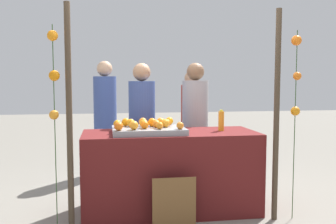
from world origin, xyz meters
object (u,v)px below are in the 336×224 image
at_px(juice_bottle, 221,121).
at_px(vendor_right, 195,132).
at_px(vendor_left, 142,134).
at_px(chalkboard_sign, 174,205).
at_px(orange_0, 169,121).
at_px(stall_counter, 170,172).
at_px(orange_1, 144,124).

bearing_deg(juice_bottle, vendor_right, 100.75).
height_order(juice_bottle, vendor_left, vendor_left).
height_order(chalkboard_sign, vendor_left, vendor_left).
bearing_deg(vendor_left, orange_0, -65.14).
distance_m(orange_0, vendor_left, 0.63).
relative_size(orange_0, chalkboard_sign, 0.16).
distance_m(stall_counter, chalkboard_sign, 0.56).
distance_m(juice_bottle, vendor_left, 1.06).
distance_m(orange_1, chalkboard_sign, 0.87).
height_order(orange_1, vendor_left, vendor_left).
bearing_deg(vendor_right, orange_0, -127.31).
bearing_deg(orange_0, juice_bottle, -12.89).
bearing_deg(stall_counter, orange_0, 84.65).
bearing_deg(chalkboard_sign, orange_0, 84.35).
relative_size(chalkboard_sign, vendor_right, 0.32).
bearing_deg(vendor_left, chalkboard_sign, -81.29).
height_order(orange_0, vendor_left, vendor_left).
distance_m(juice_bottle, chalkboard_sign, 1.09).
bearing_deg(stall_counter, vendor_left, 109.18).
height_order(orange_1, chalkboard_sign, orange_1).
bearing_deg(stall_counter, juice_bottle, 1.54).
bearing_deg(vendor_left, orange_1, -93.90).
height_order(orange_0, juice_bottle, juice_bottle).
xyz_separation_m(stall_counter, vendor_right, (0.43, 0.69, 0.32)).
relative_size(orange_1, vendor_left, 0.05).
distance_m(orange_0, chalkboard_sign, 0.98).
relative_size(stall_counter, orange_0, 21.86).
distance_m(juice_bottle, vendor_right, 0.72).
relative_size(orange_1, juice_bottle, 0.37).
height_order(stall_counter, orange_0, orange_0).
height_order(orange_0, chalkboard_sign, orange_0).
relative_size(stall_counter, vendor_right, 1.13).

